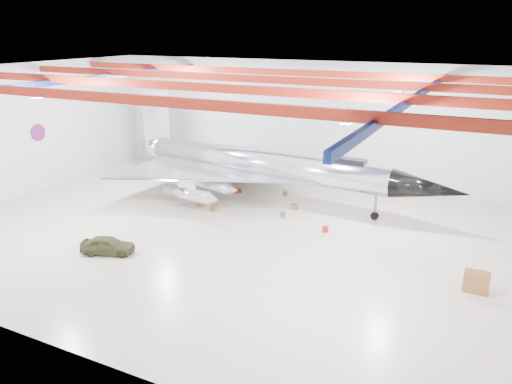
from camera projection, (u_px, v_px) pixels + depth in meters
The scene contains 17 objects.
floor at pixel (225, 232), 35.19m from camera, with size 40.00×40.00×0.00m, color beige.
wall_back at pixel (304, 121), 46.25m from camera, with size 40.00×40.00×0.00m, color silver.
wall_left at pixel (17, 131), 41.91m from camera, with size 30.00×30.00×0.00m, color silver.
ceiling at pixel (222, 73), 31.76m from camera, with size 40.00×40.00×0.00m, color #0A0F38.
ceiling_structure at pixel (222, 84), 31.97m from camera, with size 39.50×29.50×1.08m.
wall_roundel at pixel (38, 133), 43.74m from camera, with size 1.50×1.50×0.10m, color #B21414.
jet_aircraft at pixel (262, 167), 41.49m from camera, with size 30.48×18.71×8.31m.
jeep at pixel (108, 245), 31.69m from camera, with size 1.36×3.39×1.15m, color #3B3D1E.
desk at pixel (476, 282), 27.02m from camera, with size 1.32×0.66×1.21m, color brown.
crate_ply at pixel (201, 205), 40.23m from camera, with size 0.49×0.39×0.34m, color olive.
toolbox_red at pixel (238, 191), 43.63m from camera, with size 0.43×0.35×0.30m, color #9D1E0F.
engine_drum at pixel (283, 215), 37.92m from camera, with size 0.44×0.44×0.39m, color #59595B.
parts_bin at pixel (294, 207), 39.75m from camera, with size 0.51×0.41×0.36m, color olive.
crate_small at pixel (186, 181), 46.49m from camera, with size 0.38×0.30×0.26m, color #59595B.
tool_chest at pixel (325, 229), 35.21m from camera, with size 0.44×0.44×0.40m, color #9D1E0F.
oil_barrel at pixel (215, 208), 39.41m from camera, with size 0.59×0.47×0.41m, color olive.
spares_box at pixel (285, 193), 42.99m from camera, with size 0.40×0.40×0.36m, color #59595B.
Camera 1 is at (16.37, -28.22, 13.65)m, focal length 35.00 mm.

